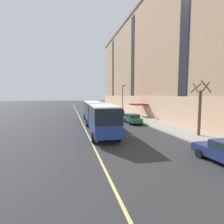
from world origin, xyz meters
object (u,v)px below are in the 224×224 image
object	(u,v)px
city_bus	(96,113)
parked_car_green_4	(101,107)
parked_car_green_2	(112,111)
parked_car_black_5	(107,109)
parked_car_green_6	(133,119)
parked_car_navy_0	(119,114)
street_tree_mid_block	(200,108)
street_lamp	(123,97)

from	to	relation	value
city_bus	parked_car_green_4	distance (m)	30.63
parked_car_green_4	parked_car_green_2	bearing A→B (deg)	-89.57
parked_car_black_5	parked_car_green_6	distance (m)	20.48
city_bus	parked_car_navy_0	size ratio (longest dim) A/B	4.61
parked_car_green_4	parked_car_green_6	bearing A→B (deg)	-89.74
parked_car_green_2	parked_car_black_5	xyz separation A→B (m)	(0.15, 6.44, -0.00)
parked_car_green_2	street_tree_mid_block	world-z (taller)	street_tree_mid_block
parked_car_black_5	parked_car_green_6	size ratio (longest dim) A/B	0.97
city_bus	parked_car_green_2	size ratio (longest dim) A/B	4.27
parked_car_black_5	street_lamp	size ratio (longest dim) A/B	0.68
parked_car_green_4	street_tree_mid_block	xyz separation A→B (m)	(3.98, -38.59, 2.41)
parked_car_green_4	city_bus	bearing A→B (deg)	-101.46
parked_car_green_2	parked_car_green_6	xyz separation A→B (m)	(0.02, -14.05, -0.00)
street_tree_mid_block	street_lamp	xyz separation A→B (m)	(-2.06, 21.32, 1.03)
parked_car_black_5	city_bus	bearing A→B (deg)	-105.94
city_bus	street_lamp	bearing A→B (deg)	57.83
street_tree_mid_block	parked_car_green_6	bearing A→B (deg)	110.52
parked_car_green_2	parked_car_navy_0	bearing A→B (deg)	-90.73
street_tree_mid_block	parked_car_green_2	bearing A→B (deg)	99.05
city_bus	parked_car_green_4	bearing A→B (deg)	78.54
parked_car_navy_0	parked_car_green_4	bearing A→B (deg)	90.06
parked_car_green_6	street_lamp	world-z (taller)	street_lamp
parked_car_navy_0	street_tree_mid_block	size ratio (longest dim) A/B	0.73
parked_car_black_5	parked_car_green_2	bearing A→B (deg)	-91.36
parked_car_navy_0	parked_car_green_6	bearing A→B (deg)	-89.20
parked_car_green_4	parked_car_black_5	distance (m)	7.81
parked_car_green_4	parked_car_green_6	world-z (taller)	same
parked_car_black_5	street_lamp	bearing A→B (deg)	-80.03
city_bus	street_lamp	world-z (taller)	street_lamp
city_bus	parked_car_green_4	size ratio (longest dim) A/B	4.43
parked_car_green_2	parked_car_green_4	xyz separation A→B (m)	(-0.11, 14.24, -0.00)
parked_car_green_4	street_tree_mid_block	distance (m)	38.87
city_bus	street_lamp	size ratio (longest dim) A/B	3.05
parked_car_green_4	parked_car_black_5	size ratio (longest dim) A/B	1.02
parked_car_green_4	street_tree_mid_block	bearing A→B (deg)	-84.11
parked_car_navy_0	parked_car_black_5	size ratio (longest dim) A/B	0.98
parked_car_green_2	street_lamp	bearing A→B (deg)	-59.08
city_bus	street_lamp	distance (m)	15.19
parked_car_green_2	parked_car_green_4	distance (m)	14.24
parked_car_green_6	parked_car_navy_0	bearing A→B (deg)	90.80
parked_car_navy_0	street_lamp	size ratio (longest dim) A/B	0.66
city_bus	street_tree_mid_block	xyz separation A→B (m)	(10.07, -8.59, 1.15)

